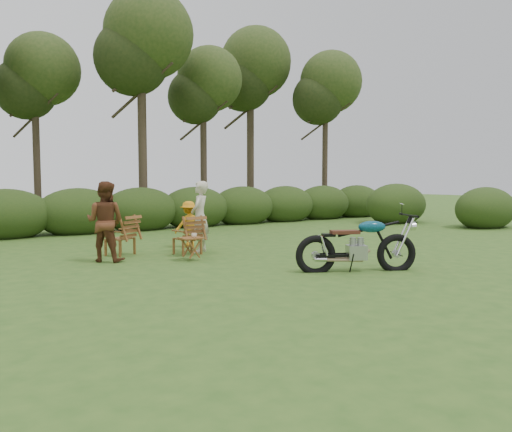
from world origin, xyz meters
TOP-DOWN VIEW (x-y plane):
  - ground at (0.00, 0.00)m, footprint 80.00×80.00m
  - tree_line at (0.50, 9.74)m, footprint 22.52×11.62m
  - motorcycle at (0.39, -0.23)m, footprint 2.24×1.68m
  - lawn_chair_right at (-1.21, 3.30)m, footprint 0.63×0.63m
  - lawn_chair_left at (-2.46, 4.04)m, footprint 0.81×0.81m
  - side_table at (-1.51, 2.53)m, footprint 0.46×0.39m
  - cup at (-1.46, 2.49)m, footprint 0.13×0.13m
  - adult_a at (-0.83, 3.40)m, footprint 0.69×0.69m
  - adult_b at (-2.98, 3.40)m, footprint 0.99×0.98m
  - child at (-0.65, 4.31)m, footprint 0.74×0.44m

SIDE VIEW (x-z plane):
  - ground at x=0.00m, z-range 0.00..0.00m
  - motorcycle at x=0.39m, z-range -0.60..0.60m
  - lawn_chair_right at x=-1.21m, z-range -0.42..0.42m
  - lawn_chair_left at x=-2.46m, z-range -0.43..0.43m
  - adult_a at x=-0.83m, z-range -0.81..0.81m
  - adult_b at x=-2.98m, z-range -0.81..0.81m
  - child at x=-0.65m, z-range -0.56..0.56m
  - side_table at x=-1.51m, z-range 0.00..0.47m
  - cup at x=-1.46m, z-range 0.47..0.56m
  - tree_line at x=0.50m, z-range -0.26..7.88m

